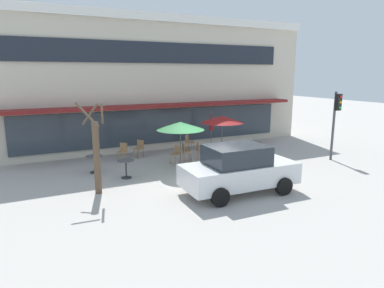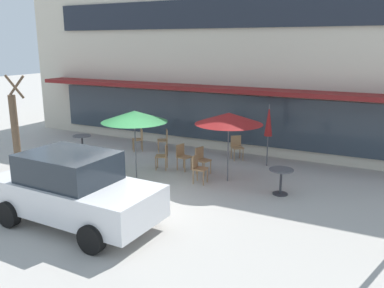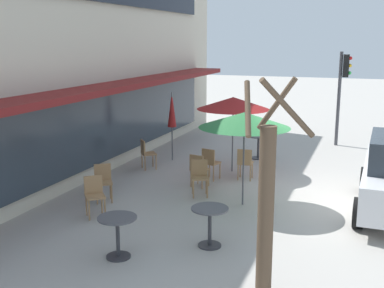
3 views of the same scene
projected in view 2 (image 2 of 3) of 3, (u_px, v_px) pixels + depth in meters
ground_plane at (129, 197)px, 11.54m from camera, size 80.00×80.00×0.00m
building_facade at (251, 55)px, 19.22m from camera, size 19.32×9.10×7.43m
cafe_table_near_wall at (281, 177)px, 11.64m from camera, size 0.70×0.70×0.76m
cafe_table_streetside at (82, 142)px, 15.85m from camera, size 0.70×0.70×0.76m
cafe_table_by_tree at (77, 153)px, 14.21m from camera, size 0.70×0.70×0.76m
patio_umbrella_green_folded at (229, 118)px, 12.40m from camera, size 2.10×2.10×2.20m
patio_umbrella_cream_folded at (134, 116)px, 12.74m from camera, size 2.10×2.10×2.20m
patio_umbrella_corner_open at (269, 121)px, 14.09m from camera, size 0.28×0.28×2.20m
cafe_chair_0 at (202, 158)px, 13.53m from camera, size 0.48×0.48×0.89m
cafe_chair_1 at (183, 155)px, 13.93m from camera, size 0.47×0.47×0.89m
cafe_chair_2 at (237, 146)px, 15.19m from camera, size 0.56×0.56×0.89m
cafe_chair_3 at (164, 155)px, 13.98m from camera, size 0.52×0.52×0.89m
cafe_chair_4 at (164, 139)px, 16.27m from camera, size 0.56×0.56×0.89m
cafe_chair_5 at (139, 138)px, 16.40m from camera, size 0.56×0.56×0.89m
cafe_chair_6 at (198, 167)px, 12.60m from camera, size 0.43×0.43×0.89m
parked_sedan at (74, 189)px, 9.67m from camera, size 4.25×2.11×1.76m
street_tree at (15, 129)px, 13.46m from camera, size 1.01×1.08×3.34m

